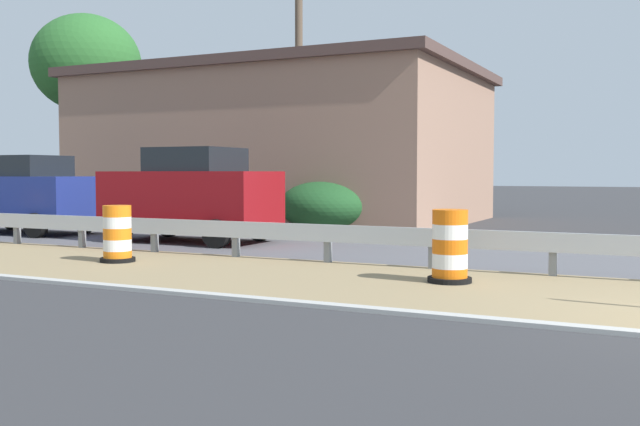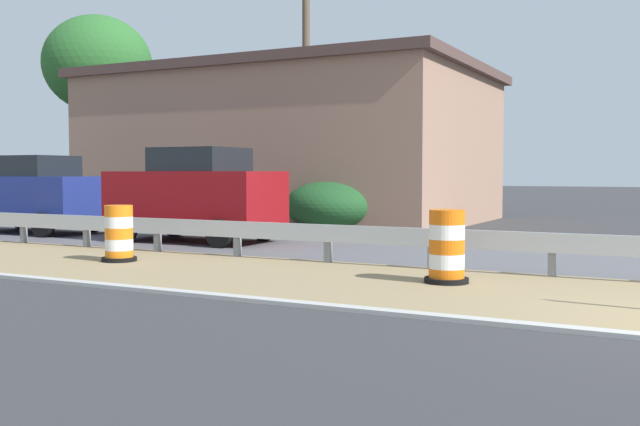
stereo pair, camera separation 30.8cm
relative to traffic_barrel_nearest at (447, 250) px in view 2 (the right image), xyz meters
name	(u,v)px [view 2 (the right image)]	position (x,y,z in m)	size (l,w,h in m)	color
traffic_barrel_nearest	(447,250)	(0.00, 0.00, 0.00)	(0.67, 0.67, 1.11)	orange
traffic_barrel_close	(119,236)	(-0.24, 6.28, -0.03)	(0.65, 0.65, 1.06)	orange
car_lead_near_lane	(32,195)	(3.54, 12.92, 0.56)	(2.11, 4.18, 2.12)	navy
car_lead_far_lane	(196,195)	(3.55, 7.35, 0.62)	(2.19, 4.15, 2.25)	maroon
roadside_shop_near	(295,147)	(11.68, 9.15, 2.07)	(9.20, 12.92, 5.12)	#93705B
utility_pole_near	(306,90)	(9.73, 7.67, 3.77)	(0.24, 1.80, 8.23)	brown
bush_roadside	(333,206)	(7.76, 5.73, 0.23)	(2.72, 2.72, 1.47)	#1E4C23
tree_roadside	(98,65)	(13.14, 19.73, 5.80)	(4.62, 4.62, 8.41)	#4C3D2D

